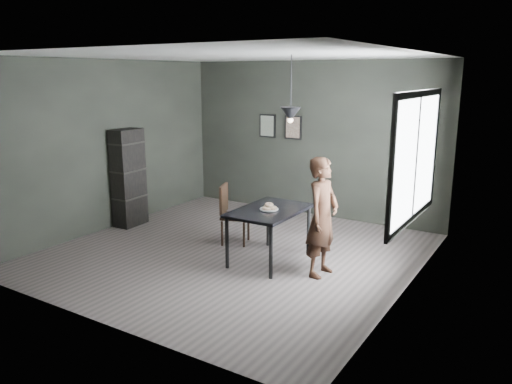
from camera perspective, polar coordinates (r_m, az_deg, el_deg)
The scene contains 13 objects.
ground at distance 7.39m, azimuth -2.53°, elevation -6.92°, with size 5.00×5.00×0.00m, color #3C3634.
back_wall at distance 9.18m, azimuth 6.28°, elevation 6.01°, with size 5.00×0.10×2.80m, color black.
ceiling at distance 6.94m, azimuth -2.77°, elevation 15.31°, with size 5.00×5.00×0.02m.
window_assembly at distance 6.16m, azimuth 17.80°, elevation 3.74°, with size 0.04×1.96×1.56m.
cafe_table at distance 6.88m, azimuth 1.55°, elevation -2.59°, with size 0.80×1.20×0.75m.
white_plate at distance 6.80m, azimuth 1.50°, elevation -2.04°, with size 0.23×0.23×0.01m, color white.
donut_pile at distance 6.79m, azimuth 1.50°, elevation -1.72°, with size 0.21×0.20×0.09m.
woman at distance 6.44m, azimuth 7.58°, elevation -2.86°, with size 0.57×0.37×1.55m, color black.
wood_chair at distance 7.67m, azimuth -2.98°, elevation -2.08°, with size 0.51×0.51×0.92m.
shelf_unit at distance 8.79m, azimuth -14.36°, elevation 1.59°, with size 0.31×0.55×1.66m, color black.
pendant_lamp at distance 6.60m, azimuth 3.96°, elevation 8.89°, with size 0.28×0.28×0.86m.
framed_print_left at distance 9.55m, azimuth 1.32°, elevation 7.57°, with size 0.34×0.04×0.44m.
framed_print_right at distance 9.28m, azimuth 4.27°, elevation 7.37°, with size 0.34×0.04×0.44m.
Camera 1 is at (3.94, -5.71, 2.56)m, focal length 35.00 mm.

